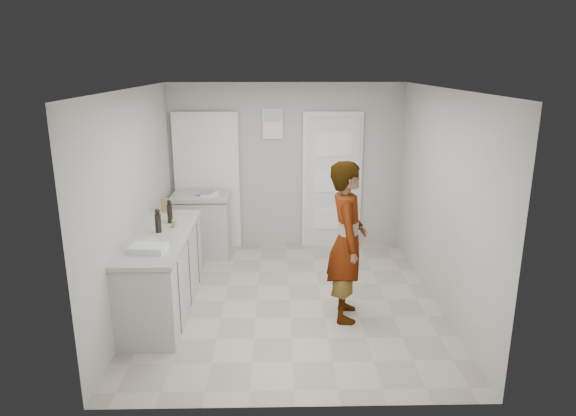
{
  "coord_description": "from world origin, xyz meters",
  "views": [
    {
      "loc": [
        -0.14,
        -5.67,
        2.77
      ],
      "look_at": [
        -0.01,
        0.4,
        1.05
      ],
      "focal_mm": 32.0,
      "sensor_mm": 36.0,
      "label": 1
    }
  ],
  "objects_px": {
    "spice_jar": "(174,224)",
    "oil_cruet_a": "(158,221)",
    "oil_cruet_b": "(170,212)",
    "person": "(347,242)",
    "egg_bowl": "(147,250)",
    "cake_mix_box": "(166,205)",
    "baking_dish": "(149,248)"
  },
  "relations": [
    {
      "from": "cake_mix_box",
      "to": "baking_dish",
      "type": "bearing_deg",
      "value": -69.28
    },
    {
      "from": "oil_cruet_a",
      "to": "spice_jar",
      "type": "bearing_deg",
      "value": 52.46
    },
    {
      "from": "person",
      "to": "baking_dish",
      "type": "height_order",
      "value": "person"
    },
    {
      "from": "oil_cruet_b",
      "to": "baking_dish",
      "type": "xyz_separation_m",
      "value": [
        -0.03,
        -0.96,
        -0.11
      ]
    },
    {
      "from": "baking_dish",
      "to": "person",
      "type": "bearing_deg",
      "value": 9.14
    },
    {
      "from": "spice_jar",
      "to": "egg_bowl",
      "type": "bearing_deg",
      "value": -97.92
    },
    {
      "from": "spice_jar",
      "to": "baking_dish",
      "type": "xyz_separation_m",
      "value": [
        -0.11,
        -0.79,
        -0.01
      ]
    },
    {
      "from": "oil_cruet_b",
      "to": "baking_dish",
      "type": "bearing_deg",
      "value": -91.77
    },
    {
      "from": "person",
      "to": "spice_jar",
      "type": "bearing_deg",
      "value": 81.17
    },
    {
      "from": "person",
      "to": "egg_bowl",
      "type": "distance_m",
      "value": 2.11
    },
    {
      "from": "person",
      "to": "oil_cruet_a",
      "type": "relative_size",
      "value": 6.46
    },
    {
      "from": "oil_cruet_a",
      "to": "person",
      "type": "bearing_deg",
      "value": -7.38
    },
    {
      "from": "egg_bowl",
      "to": "cake_mix_box",
      "type": "bearing_deg",
      "value": 94.41
    },
    {
      "from": "person",
      "to": "egg_bowl",
      "type": "xyz_separation_m",
      "value": [
        -2.08,
        -0.38,
        0.06
      ]
    },
    {
      "from": "baking_dish",
      "to": "egg_bowl",
      "type": "relative_size",
      "value": 2.95
    },
    {
      "from": "spice_jar",
      "to": "oil_cruet_a",
      "type": "bearing_deg",
      "value": -127.54
    },
    {
      "from": "oil_cruet_a",
      "to": "egg_bowl",
      "type": "xyz_separation_m",
      "value": [
        0.03,
        -0.65,
        -0.11
      ]
    },
    {
      "from": "person",
      "to": "oil_cruet_a",
      "type": "height_order",
      "value": "person"
    },
    {
      "from": "cake_mix_box",
      "to": "spice_jar",
      "type": "relative_size",
      "value": 2.11
    },
    {
      "from": "cake_mix_box",
      "to": "oil_cruet_a",
      "type": "bearing_deg",
      "value": -67.99
    },
    {
      "from": "cake_mix_box",
      "to": "baking_dish",
      "type": "relative_size",
      "value": 0.47
    },
    {
      "from": "person",
      "to": "baking_dish",
      "type": "bearing_deg",
      "value": 103.4
    },
    {
      "from": "spice_jar",
      "to": "oil_cruet_b",
      "type": "height_order",
      "value": "oil_cruet_b"
    },
    {
      "from": "spice_jar",
      "to": "baking_dish",
      "type": "distance_m",
      "value": 0.8
    },
    {
      "from": "oil_cruet_b",
      "to": "baking_dish",
      "type": "height_order",
      "value": "oil_cruet_b"
    },
    {
      "from": "person",
      "to": "oil_cruet_b",
      "type": "distance_m",
      "value": 2.14
    },
    {
      "from": "baking_dish",
      "to": "oil_cruet_a",
      "type": "bearing_deg",
      "value": 93.04
    },
    {
      "from": "spice_jar",
      "to": "oil_cruet_a",
      "type": "height_order",
      "value": "oil_cruet_a"
    },
    {
      "from": "spice_jar",
      "to": "oil_cruet_a",
      "type": "xyz_separation_m",
      "value": [
        -0.14,
        -0.18,
        0.09
      ]
    },
    {
      "from": "oil_cruet_a",
      "to": "oil_cruet_b",
      "type": "distance_m",
      "value": 0.36
    },
    {
      "from": "cake_mix_box",
      "to": "baking_dish",
      "type": "xyz_separation_m",
      "value": [
        0.12,
        -1.44,
        -0.06
      ]
    },
    {
      "from": "spice_jar",
      "to": "person",
      "type": "bearing_deg",
      "value": -13.08
    }
  ]
}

